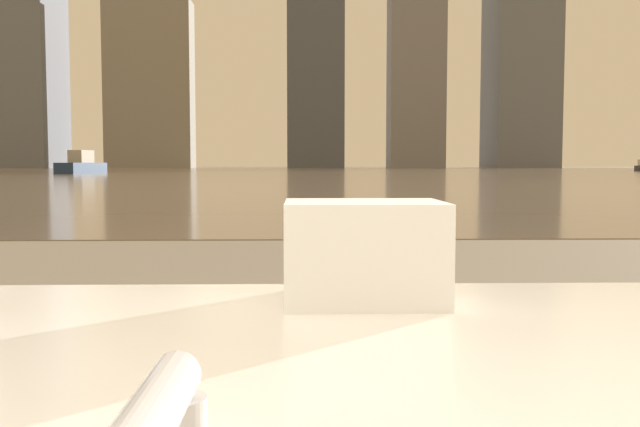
% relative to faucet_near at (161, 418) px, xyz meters
% --- Properties ---
extents(faucet_near, '(0.04, 0.19, 0.08)m').
position_rel_faucet_near_xyz_m(faucet_near, '(0.00, 0.00, 0.00)').
color(faucet_near, silver).
rests_on(faucet_near, bathtub).
extents(towel_stack, '(0.25, 0.20, 0.16)m').
position_rel_faucet_near_xyz_m(towel_stack, '(0.19, 0.66, 0.03)').
color(towel_stack, white).
rests_on(towel_stack, bathtub).
extents(harbor_water, '(180.00, 110.00, 0.01)m').
position_rel_faucet_near_xyz_m(harbor_water, '(0.22, 61.84, -0.62)').
color(harbor_water, gray).
rests_on(harbor_water, ground_plane).
extents(harbor_boat_0, '(2.73, 4.91, 1.74)m').
position_rel_faucet_near_xyz_m(harbor_boat_0, '(-16.40, 53.11, -0.00)').
color(harbor_boat_0, navy).
rests_on(harbor_boat_0, harbor_water).
extents(skyline_tower_1, '(13.92, 6.02, 27.12)m').
position_rel_faucet_near_xyz_m(skyline_tower_1, '(-24.88, 117.84, 12.93)').
color(skyline_tower_1, gray).
rests_on(skyline_tower_1, ground_plane).
extents(skyline_tower_3, '(8.99, 6.61, 44.81)m').
position_rel_faucet_near_xyz_m(skyline_tower_3, '(18.84, 117.84, 21.78)').
color(skyline_tower_3, slate).
rests_on(skyline_tower_3, ground_plane).
extents(skyline_tower_4, '(10.21, 12.18, 34.13)m').
position_rel_faucet_near_xyz_m(skyline_tower_4, '(36.20, 117.84, 16.44)').
color(skyline_tower_4, slate).
rests_on(skyline_tower_4, ground_plane).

